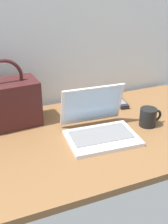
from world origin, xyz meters
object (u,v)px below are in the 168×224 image
at_px(laptop, 99,126).
at_px(handbag, 7,103).
at_px(coffee_mug, 149,117).
at_px(remote_control_far, 120,102).

xyz_separation_m(laptop, handbag, (-0.36, 0.25, 0.07)).
height_order(coffee_mug, remote_control_far, coffee_mug).
bearing_deg(remote_control_far, coffee_mug, -89.39).
distance_m(laptop, remote_control_far, 0.37).
bearing_deg(handbag, laptop, -35.26).
bearing_deg(laptop, coffee_mug, -2.53).
bearing_deg(remote_control_far, laptop, -134.69).
distance_m(laptop, coffee_mug, 0.26).
bearing_deg(coffee_mug, remote_control_far, 90.61).
bearing_deg(handbag, remote_control_far, 0.52).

